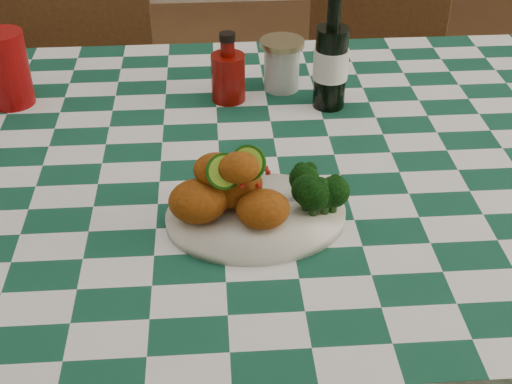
{
  "coord_description": "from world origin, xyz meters",
  "views": [
    {
      "loc": [
        -0.01,
        -1.07,
        1.45
      ],
      "look_at": [
        0.05,
        -0.19,
        0.84
      ],
      "focal_mm": 50.0,
      "sensor_mm": 36.0,
      "label": 1
    }
  ],
  "objects_px": {
    "plate": "(256,216)",
    "beer_bottle": "(332,51)",
    "wooden_chair_left": "(78,129)",
    "fried_chicken_pile": "(239,183)",
    "wooden_chair_right": "(358,115)",
    "ketchup_bottle": "(228,67)",
    "mason_jar": "(282,65)",
    "dining_table": "(225,319)",
    "red_tumbler": "(7,69)"
  },
  "relations": [
    {
      "from": "ketchup_bottle",
      "to": "mason_jar",
      "type": "bearing_deg",
      "value": 20.67
    },
    {
      "from": "dining_table",
      "to": "plate",
      "type": "height_order",
      "value": "plate"
    },
    {
      "from": "dining_table",
      "to": "fried_chicken_pile",
      "type": "distance_m",
      "value": 0.5
    },
    {
      "from": "beer_bottle",
      "to": "wooden_chair_left",
      "type": "distance_m",
      "value": 0.91
    },
    {
      "from": "ketchup_bottle",
      "to": "beer_bottle",
      "type": "bearing_deg",
      "value": -11.72
    },
    {
      "from": "plate",
      "to": "beer_bottle",
      "type": "bearing_deg",
      "value": 65.36
    },
    {
      "from": "fried_chicken_pile",
      "to": "red_tumbler",
      "type": "height_order",
      "value": "red_tumbler"
    },
    {
      "from": "plate",
      "to": "ketchup_bottle",
      "type": "bearing_deg",
      "value": 93.56
    },
    {
      "from": "fried_chicken_pile",
      "to": "ketchup_bottle",
      "type": "xyz_separation_m",
      "value": [
        -0.0,
        0.41,
        -0.0
      ]
    },
    {
      "from": "red_tumbler",
      "to": "mason_jar",
      "type": "xyz_separation_m",
      "value": [
        0.54,
        0.03,
        -0.02
      ]
    },
    {
      "from": "plate",
      "to": "beer_bottle",
      "type": "height_order",
      "value": "beer_bottle"
    },
    {
      "from": "plate",
      "to": "wooden_chair_right",
      "type": "relative_size",
      "value": 0.31
    },
    {
      "from": "dining_table",
      "to": "red_tumbler",
      "type": "xyz_separation_m",
      "value": [
        -0.41,
        0.24,
        0.47
      ]
    },
    {
      "from": "fried_chicken_pile",
      "to": "wooden_chair_left",
      "type": "xyz_separation_m",
      "value": [
        -0.41,
        0.89,
        -0.39
      ]
    },
    {
      "from": "mason_jar",
      "to": "wooden_chair_right",
      "type": "bearing_deg",
      "value": 60.03
    },
    {
      "from": "plate",
      "to": "fried_chicken_pile",
      "type": "distance_m",
      "value": 0.07
    },
    {
      "from": "dining_table",
      "to": "mason_jar",
      "type": "relative_size",
      "value": 15.61
    },
    {
      "from": "red_tumbler",
      "to": "wooden_chair_left",
      "type": "distance_m",
      "value": 0.61
    },
    {
      "from": "fried_chicken_pile",
      "to": "wooden_chair_right",
      "type": "distance_m",
      "value": 1.11
    },
    {
      "from": "wooden_chair_right",
      "to": "fried_chicken_pile",
      "type": "bearing_deg",
      "value": -89.09
    },
    {
      "from": "mason_jar",
      "to": "red_tumbler",
      "type": "bearing_deg",
      "value": -177.08
    },
    {
      "from": "plate",
      "to": "mason_jar",
      "type": "bearing_deg",
      "value": 79.4
    },
    {
      "from": "plate",
      "to": "mason_jar",
      "type": "height_order",
      "value": "mason_jar"
    },
    {
      "from": "ketchup_bottle",
      "to": "wooden_chair_left",
      "type": "xyz_separation_m",
      "value": [
        -0.41,
        0.48,
        -0.39
      ]
    },
    {
      "from": "fried_chicken_pile",
      "to": "ketchup_bottle",
      "type": "relative_size",
      "value": 1.19
    },
    {
      "from": "wooden_chair_right",
      "to": "red_tumbler",
      "type": "bearing_deg",
      "value": -124.33
    },
    {
      "from": "beer_bottle",
      "to": "mason_jar",
      "type": "bearing_deg",
      "value": 136.05
    },
    {
      "from": "mason_jar",
      "to": "wooden_chair_right",
      "type": "height_order",
      "value": "same"
    },
    {
      "from": "dining_table",
      "to": "fried_chicken_pile",
      "type": "height_order",
      "value": "fried_chicken_pile"
    },
    {
      "from": "plate",
      "to": "beer_bottle",
      "type": "xyz_separation_m",
      "value": [
        0.17,
        0.37,
        0.11
      ]
    },
    {
      "from": "fried_chicken_pile",
      "to": "mason_jar",
      "type": "relative_size",
      "value": 1.58
    },
    {
      "from": "wooden_chair_left",
      "to": "wooden_chair_right",
      "type": "height_order",
      "value": "wooden_chair_left"
    },
    {
      "from": "plate",
      "to": "wooden_chair_left",
      "type": "distance_m",
      "value": 1.05
    },
    {
      "from": "plate",
      "to": "red_tumbler",
      "type": "bearing_deg",
      "value": 136.83
    },
    {
      "from": "wooden_chair_left",
      "to": "plate",
      "type": "bearing_deg",
      "value": -62.68
    },
    {
      "from": "red_tumbler",
      "to": "beer_bottle",
      "type": "height_order",
      "value": "beer_bottle"
    },
    {
      "from": "ketchup_bottle",
      "to": "beer_bottle",
      "type": "xyz_separation_m",
      "value": [
        0.2,
        -0.04,
        0.05
      ]
    },
    {
      "from": "fried_chicken_pile",
      "to": "wooden_chair_right",
      "type": "xyz_separation_m",
      "value": [
        0.39,
        0.95,
        -0.41
      ]
    },
    {
      "from": "wooden_chair_left",
      "to": "wooden_chair_right",
      "type": "bearing_deg",
      "value": 5.25
    },
    {
      "from": "dining_table",
      "to": "wooden_chair_left",
      "type": "relative_size",
      "value": 1.79
    },
    {
      "from": "wooden_chair_left",
      "to": "beer_bottle",
      "type": "bearing_deg",
      "value": -39.16
    },
    {
      "from": "dining_table",
      "to": "wooden_chair_left",
      "type": "bearing_deg",
      "value": 118.77
    },
    {
      "from": "red_tumbler",
      "to": "ketchup_bottle",
      "type": "relative_size",
      "value": 1.06
    },
    {
      "from": "red_tumbler",
      "to": "ketchup_bottle",
      "type": "height_order",
      "value": "red_tumbler"
    },
    {
      "from": "plate",
      "to": "ketchup_bottle",
      "type": "height_order",
      "value": "ketchup_bottle"
    },
    {
      "from": "dining_table",
      "to": "fried_chicken_pile",
      "type": "relative_size",
      "value": 9.86
    },
    {
      "from": "mason_jar",
      "to": "wooden_chair_right",
      "type": "distance_m",
      "value": 0.69
    },
    {
      "from": "mason_jar",
      "to": "wooden_chair_right",
      "type": "relative_size",
      "value": 0.12
    },
    {
      "from": "ketchup_bottle",
      "to": "wooden_chair_right",
      "type": "distance_m",
      "value": 0.78
    },
    {
      "from": "dining_table",
      "to": "wooden_chair_left",
      "type": "xyz_separation_m",
      "value": [
        -0.39,
        0.7,
        0.07
      ]
    }
  ]
}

